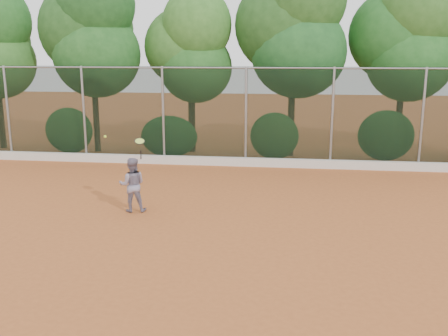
# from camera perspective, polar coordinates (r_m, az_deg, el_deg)

# --- Properties ---
(ground) EXTENTS (80.00, 80.00, 0.00)m
(ground) POSITION_cam_1_polar(r_m,az_deg,el_deg) (11.37, -0.66, -7.28)
(ground) COLOR #AD5928
(ground) RESTS_ON ground
(concrete_curb) EXTENTS (24.00, 0.20, 0.30)m
(concrete_curb) POSITION_cam_1_polar(r_m,az_deg,el_deg) (17.85, 2.41, 0.70)
(concrete_curb) COLOR silver
(concrete_curb) RESTS_ON ground
(tennis_player) EXTENTS (0.78, 0.66, 1.39)m
(tennis_player) POSITION_cam_1_polar(r_m,az_deg,el_deg) (12.81, -10.45, -1.90)
(tennis_player) COLOR gray
(tennis_player) RESTS_ON ground
(chainlink_fence) EXTENTS (24.09, 0.09, 3.50)m
(chainlink_fence) POSITION_cam_1_polar(r_m,az_deg,el_deg) (17.75, 2.52, 6.22)
(chainlink_fence) COLOR black
(chainlink_fence) RESTS_ON ground
(foliage_backdrop) EXTENTS (23.70, 3.63, 7.55)m
(foliage_backdrop) POSITION_cam_1_polar(r_m,az_deg,el_deg) (19.65, 1.47, 14.31)
(foliage_backdrop) COLOR #43301A
(foliage_backdrop) RESTS_ON ground
(tennis_racket) EXTENTS (0.33, 0.31, 0.54)m
(tennis_racket) POSITION_cam_1_polar(r_m,az_deg,el_deg) (12.31, -9.60, 2.87)
(tennis_racket) COLOR black
(tennis_racket) RESTS_ON ground
(tennis_ball_in_flight) EXTENTS (0.07, 0.07, 0.07)m
(tennis_ball_in_flight) POSITION_cam_1_polar(r_m,az_deg,el_deg) (13.29, -13.43, 3.52)
(tennis_ball_in_flight) COLOR #D1F237
(tennis_ball_in_flight) RESTS_ON ground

